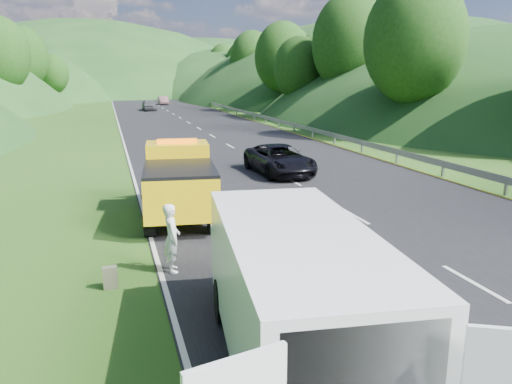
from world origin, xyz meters
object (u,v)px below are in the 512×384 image
object	(u,v)px
passing_suv	(279,174)
white_van	(294,289)
child	(279,295)
tow_truck	(179,181)
woman	(173,271)
suitcase	(110,278)

from	to	relation	value
passing_suv	white_van	bearing A→B (deg)	-110.86
child	passing_suv	size ratio (longest dim) A/B	0.19
tow_truck	woman	size ratio (longest dim) A/B	3.57
woman	child	world-z (taller)	woman
white_van	woman	size ratio (longest dim) A/B	4.17
tow_truck	passing_suv	xyz separation A→B (m)	(5.73, 6.15, -1.24)
tow_truck	woman	world-z (taller)	tow_truck
suitcase	passing_suv	bearing A→B (deg)	55.22
tow_truck	passing_suv	distance (m)	8.50
woman	passing_suv	world-z (taller)	woman
tow_truck	passing_suv	world-z (taller)	tow_truck
child	suitcase	distance (m)	3.84
woman	suitcase	xyz separation A→B (m)	(-1.48, -0.60, 0.26)
passing_suv	tow_truck	bearing A→B (deg)	-135.46
white_van	woman	world-z (taller)	white_van
suitcase	passing_suv	world-z (taller)	passing_suv
woman	child	xyz separation A→B (m)	(2.08, -2.00, 0.00)
white_van	child	bearing A→B (deg)	82.09
tow_truck	child	xyz separation A→B (m)	(1.21, -6.90, -1.24)
tow_truck	child	distance (m)	7.11
passing_suv	woman	bearing A→B (deg)	-123.37
suitcase	woman	bearing A→B (deg)	21.91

